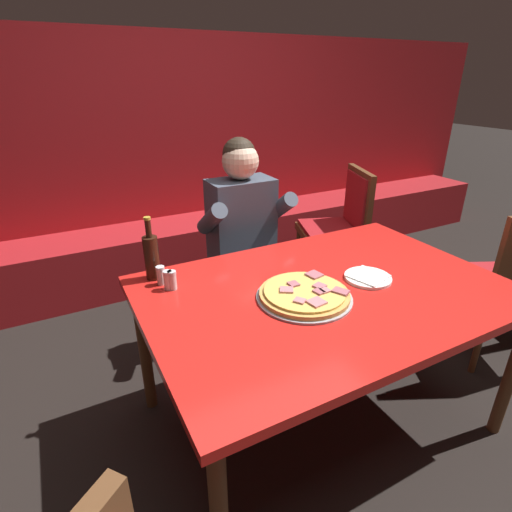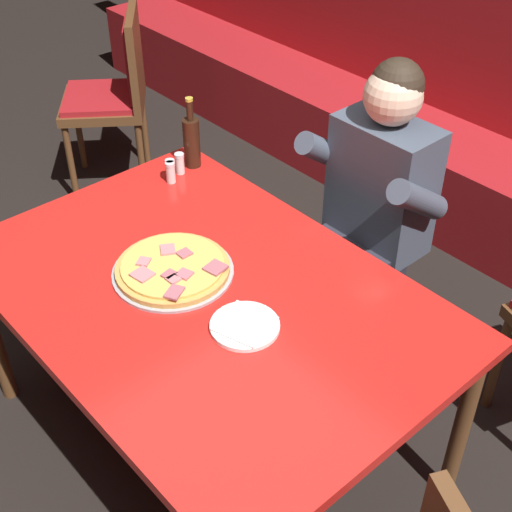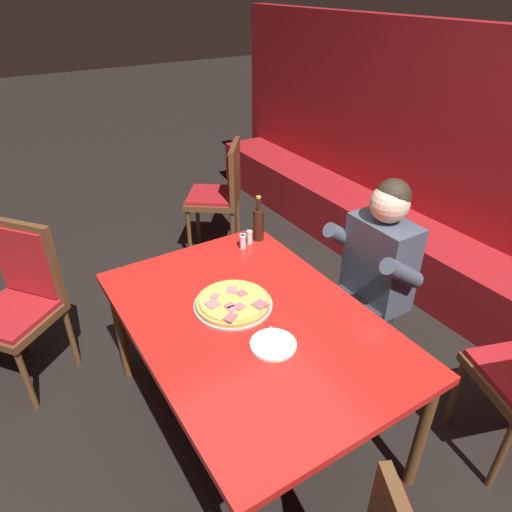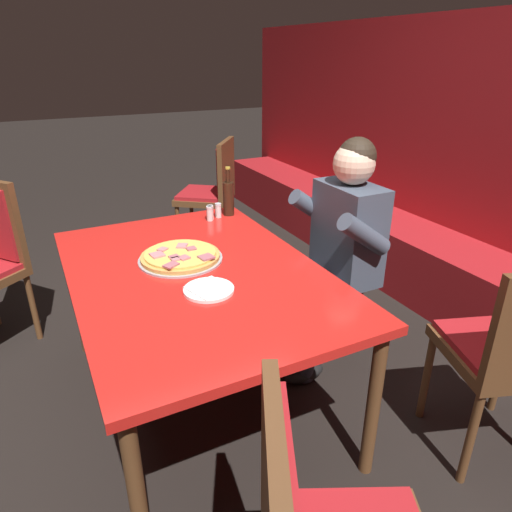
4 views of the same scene
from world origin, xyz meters
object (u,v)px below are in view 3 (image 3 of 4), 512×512
object	(u,v)px
dining_chair_by_booth	(19,295)
dining_chair_far_left	(221,190)
pizza	(233,302)
shaker_parmesan	(250,238)
shaker_red_pepper_flakes	(243,241)
main_dining_table	(251,328)
diner_seated_blue_shirt	(367,278)
plate_white_paper	(273,344)
shaker_oregano	(243,243)
beer_bottle	(259,224)

from	to	relation	value
dining_chair_by_booth	dining_chair_far_left	xyz separation A→B (m)	(-0.71, 1.71, 0.01)
pizza	shaker_parmesan	distance (m)	0.63
pizza	dining_chair_far_left	bearing A→B (deg)	153.66
shaker_red_pepper_flakes	shaker_parmesan	bearing A→B (deg)	105.20
main_dining_table	diner_seated_blue_shirt	xyz separation A→B (m)	(0.00, 0.77, 0.02)
dining_chair_by_booth	dining_chair_far_left	distance (m)	1.85
shaker_parmesan	shaker_red_pepper_flakes	world-z (taller)	same
main_dining_table	plate_white_paper	world-z (taller)	plate_white_paper
shaker_red_pepper_flakes	dining_chair_far_left	distance (m)	1.28
shaker_oregano	shaker_red_pepper_flakes	bearing A→B (deg)	145.99
shaker_parmesan	plate_white_paper	bearing A→B (deg)	-24.85
pizza	plate_white_paper	world-z (taller)	pizza
shaker_oregano	diner_seated_blue_shirt	world-z (taller)	diner_seated_blue_shirt
shaker_parmesan	dining_chair_far_left	size ratio (longest dim) A/B	0.09
dining_chair_by_booth	dining_chair_far_left	world-z (taller)	dining_chair_by_booth
shaker_parmesan	diner_seated_blue_shirt	size ratio (longest dim) A/B	0.07
main_dining_table	dining_chair_far_left	world-z (taller)	dining_chair_far_left
shaker_red_pepper_flakes	dining_chair_far_left	xyz separation A→B (m)	(-1.17, 0.48, -0.20)
beer_bottle	shaker_parmesan	size ratio (longest dim) A/B	3.40
dining_chair_far_left	dining_chair_by_booth	bearing A→B (deg)	-67.54
plate_white_paper	dining_chair_by_booth	bearing A→B (deg)	-144.78
plate_white_paper	shaker_oregano	size ratio (longest dim) A/B	2.44
shaker_red_pepper_flakes	dining_chair_by_booth	xyz separation A→B (m)	(-0.46, -1.24, -0.21)
shaker_oregano	dining_chair_by_booth	bearing A→B (deg)	-111.25
diner_seated_blue_shirt	beer_bottle	bearing A→B (deg)	-153.30
plate_white_paper	shaker_parmesan	size ratio (longest dim) A/B	2.44
shaker_parmesan	shaker_red_pepper_flakes	size ratio (longest dim) A/B	1.00
beer_bottle	shaker_parmesan	distance (m)	0.10
beer_bottle	shaker_red_pepper_flakes	distance (m)	0.15
shaker_oregano	dining_chair_far_left	world-z (taller)	dining_chair_far_left
shaker_oregano	main_dining_table	bearing A→B (deg)	-27.12
diner_seated_blue_shirt	shaker_red_pepper_flakes	bearing A→B (deg)	-143.41
plate_white_paper	shaker_oregano	bearing A→B (deg)	158.29
plate_white_paper	dining_chair_far_left	world-z (taller)	dining_chair_far_left
main_dining_table	plate_white_paper	xyz separation A→B (m)	(0.21, -0.02, 0.07)
dining_chair_far_left	pizza	bearing A→B (deg)	-26.34
main_dining_table	dining_chair_by_booth	size ratio (longest dim) A/B	1.56
pizza	shaker_oregano	xyz separation A→B (m)	(-0.46, 0.33, 0.02)
shaker_parmesan	dining_chair_far_left	distance (m)	1.24
shaker_oregano	dining_chair_by_booth	size ratio (longest dim) A/B	0.09
shaker_oregano	dining_chair_by_booth	distance (m)	1.33
shaker_red_pepper_flakes	dining_chair_by_booth	bearing A→B (deg)	-110.45
plate_white_paper	shaker_parmesan	xyz separation A→B (m)	(-0.84, 0.39, 0.03)
diner_seated_blue_shirt	main_dining_table	bearing A→B (deg)	-90.00
main_dining_table	shaker_oregano	world-z (taller)	shaker_oregano
shaker_oregano	dining_chair_far_left	size ratio (longest dim) A/B	0.09
diner_seated_blue_shirt	dining_chair_by_booth	bearing A→B (deg)	-122.34
main_dining_table	beer_bottle	bearing A→B (deg)	145.14
dining_chair_by_booth	shaker_oregano	bearing A→B (deg)	68.75
plate_white_paper	beer_bottle	size ratio (longest dim) A/B	0.72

